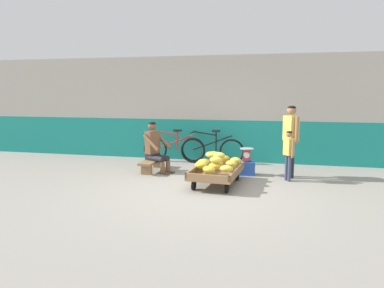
% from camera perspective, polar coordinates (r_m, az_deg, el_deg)
% --- Properties ---
extents(ground_plane, '(80.00, 80.00, 0.00)m').
position_cam_1_polar(ground_plane, '(6.54, 1.53, -7.75)').
color(ground_plane, gray).
extents(back_wall, '(16.00, 0.30, 2.75)m').
position_cam_1_polar(back_wall, '(9.43, 5.49, 5.63)').
color(back_wall, '#19847A').
rests_on(back_wall, ground).
extents(banana_cart, '(0.96, 1.51, 0.36)m').
position_cam_1_polar(banana_cart, '(7.02, 4.00, -4.62)').
color(banana_cart, '#8E6B47').
rests_on(banana_cart, ground).
extents(banana_pile, '(0.89, 1.39, 0.26)m').
position_cam_1_polar(banana_pile, '(6.99, 3.90, -2.83)').
color(banana_pile, gold).
rests_on(banana_pile, banana_cart).
extents(low_bench, '(0.32, 1.11, 0.27)m').
position_cam_1_polar(low_bench, '(8.28, -6.33, -2.95)').
color(low_bench, olive).
rests_on(low_bench, ground).
extents(vendor_seated, '(0.74, 0.63, 1.14)m').
position_cam_1_polar(vendor_seated, '(8.16, -5.93, -0.49)').
color(vendor_seated, brown).
rests_on(vendor_seated, ground).
extents(plastic_crate, '(0.36, 0.28, 0.30)m').
position_cam_1_polar(plastic_crate, '(7.95, 8.74, -3.83)').
color(plastic_crate, '#234CA8').
rests_on(plastic_crate, ground).
extents(weighing_scale, '(0.30, 0.30, 0.29)m').
position_cam_1_polar(weighing_scale, '(7.89, 8.79, -1.68)').
color(weighing_scale, '#28282D').
rests_on(weighing_scale, plastic_crate).
extents(bicycle_near_left, '(1.66, 0.48, 0.86)m').
position_cam_1_polar(bicycle_near_left, '(9.26, -2.95, -0.74)').
color(bicycle_near_left, black).
rests_on(bicycle_near_left, ground).
extents(bicycle_far_left, '(1.66, 0.48, 0.86)m').
position_cam_1_polar(bicycle_far_left, '(9.16, 3.23, -0.85)').
color(bicycle_far_left, black).
rests_on(bicycle_far_left, ground).
extents(customer_adult, '(0.34, 0.43, 1.53)m').
position_cam_1_polar(customer_adult, '(7.78, 15.57, 1.68)').
color(customer_adult, '#232328').
rests_on(customer_adult, ground).
extents(customer_child, '(0.23, 0.29, 1.03)m').
position_cam_1_polar(customer_child, '(7.49, 15.24, -0.97)').
color(customer_child, '#38425B').
rests_on(customer_child, ground).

